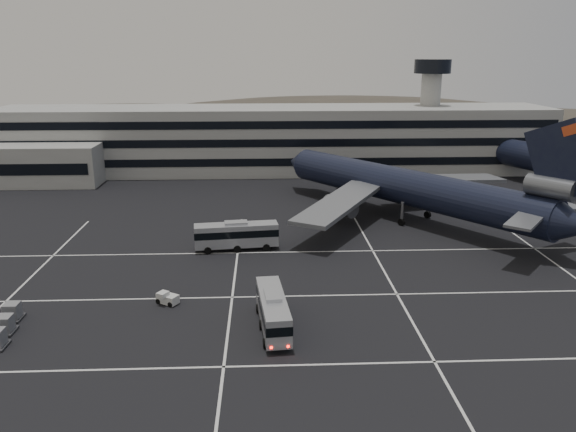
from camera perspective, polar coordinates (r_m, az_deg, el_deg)
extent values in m
plane|color=black|center=(57.90, 0.13, -9.79)|extent=(260.00, 260.00, 0.00)
cube|color=silver|center=(49.12, 0.69, -14.92)|extent=(90.00, 0.25, 0.01)
cube|color=silver|center=(61.51, -0.04, -8.15)|extent=(90.00, 0.25, 0.01)
cube|color=silver|center=(74.47, -0.51, -3.69)|extent=(90.00, 0.25, 0.01)
cube|color=silver|center=(69.03, -26.07, -7.10)|extent=(0.25, 55.00, 0.01)
cube|color=silver|center=(63.39, -5.60, -7.47)|extent=(0.25, 55.00, 0.01)
cube|color=silver|center=(64.91, 10.60, -7.09)|extent=(0.25, 55.00, 0.01)
cube|color=gray|center=(125.33, -1.41, 7.82)|extent=(120.00, 18.00, 14.00)
cube|color=black|center=(117.00, -1.31, 5.47)|extent=(118.00, 0.20, 1.60)
cube|color=black|center=(116.31, -1.32, 7.41)|extent=(118.00, 0.20, 1.60)
cube|color=black|center=(115.80, -1.33, 9.22)|extent=(118.00, 0.20, 1.60)
cube|color=gray|center=(123.51, -25.24, 4.73)|extent=(30.00, 10.00, 8.00)
cylinder|color=gray|center=(132.18, 14.13, 9.53)|extent=(4.40, 4.40, 22.00)
cylinder|color=black|center=(131.42, 14.48, 14.51)|extent=(8.00, 8.00, 3.00)
ellipsoid|color=#38332B|center=(232.09, -16.99, 6.68)|extent=(196.00, 140.00, 32.00)
ellipsoid|color=#38332B|center=(227.66, 5.72, 6.36)|extent=(252.00, 180.00, 44.00)
ellipsoid|color=#38332B|center=(251.17, 24.27, 6.98)|extent=(168.00, 120.00, 24.00)
cylinder|color=black|center=(89.81, 11.94, 2.90)|extent=(33.25, 41.78, 5.60)
cone|color=black|center=(107.70, 1.03, 5.45)|extent=(7.18, 6.96, 5.60)
cube|color=black|center=(76.49, 25.78, 4.99)|extent=(6.08, 7.88, 10.97)
cube|color=#CD421B|center=(75.29, 27.21, 7.91)|extent=(2.38, 2.92, 2.24)
cylinder|color=#595B60|center=(77.31, 25.15, 2.67)|extent=(5.76, 6.42, 2.70)
cube|color=slate|center=(74.68, 23.07, -0.31)|extent=(7.35, 7.76, 0.87)
cube|color=slate|center=(82.03, 25.84, 0.77)|extent=(8.16, 6.06, 0.87)
cube|color=slate|center=(82.23, 5.32, 1.38)|extent=(16.09, 21.67, 1.75)
cylinder|color=#595B60|center=(86.77, 5.32, 1.02)|extent=(5.46, 6.02, 2.70)
cube|color=slate|center=(100.95, 15.52, 3.65)|extent=(22.68, 10.95, 1.75)
cylinder|color=#595B60|center=(100.67, 13.06, 2.80)|extent=(5.46, 6.02, 2.70)
cylinder|color=slate|center=(100.51, 5.04, 2.85)|extent=(0.44, 0.44, 3.00)
cylinder|color=black|center=(100.90, 5.01, 1.94)|extent=(1.06, 1.18, 1.10)
cylinder|color=slate|center=(86.92, 11.51, 0.44)|extent=(0.44, 0.44, 3.00)
cylinder|color=black|center=(87.37, 11.45, -0.60)|extent=(1.06, 1.18, 1.10)
cylinder|color=slate|center=(91.83, 14.06, 1.12)|extent=(0.44, 0.44, 3.00)
cylinder|color=black|center=(92.26, 13.99, 0.13)|extent=(1.06, 1.18, 1.10)
cone|color=black|center=(133.35, 19.00, 6.67)|extent=(6.95, 6.40, 5.60)
cube|color=#A1A4AA|center=(54.08, -1.54, -9.54)|extent=(3.28, 10.37, 2.78)
cube|color=black|center=(53.93, -1.55, -9.22)|extent=(3.35, 10.43, 0.88)
cube|color=#A1A4AA|center=(53.42, -1.56, -8.04)|extent=(1.74, 2.91, 0.32)
cylinder|color=black|center=(51.49, -2.38, -12.79)|extent=(0.38, 0.91, 0.89)
cylinder|color=black|center=(51.73, 0.24, -12.62)|extent=(0.38, 0.91, 0.89)
cylinder|color=black|center=(54.62, -2.76, -10.98)|extent=(0.38, 0.91, 0.89)
cylinder|color=black|center=(54.85, -0.31, -10.84)|extent=(0.38, 0.91, 0.89)
cylinder|color=black|center=(57.81, -3.10, -9.37)|extent=(0.38, 0.91, 0.89)
cylinder|color=black|center=(58.02, -0.79, -9.25)|extent=(0.38, 0.91, 0.89)
cube|color=#FF0C05|center=(49.99, -1.71, -13.22)|extent=(0.24, 0.10, 0.20)
cube|color=#FF0C05|center=(50.15, 0.01, -13.11)|extent=(0.24, 0.10, 0.20)
cube|color=#A1A4AA|center=(75.12, -5.27, -1.93)|extent=(11.27, 3.76, 3.01)
cube|color=black|center=(75.01, -5.28, -1.66)|extent=(11.33, 3.83, 0.95)
cube|color=#A1A4AA|center=(74.62, -5.30, -0.69)|extent=(3.18, 1.94, 0.35)
cylinder|color=black|center=(74.78, -2.21, -3.23)|extent=(0.99, 0.43, 0.96)
cylinder|color=black|center=(77.14, -2.44, -2.61)|extent=(0.99, 0.43, 0.96)
cylinder|color=black|center=(74.45, -5.17, -3.38)|extent=(0.99, 0.43, 0.96)
cylinder|color=black|center=(76.82, -5.31, -2.75)|extent=(0.99, 0.43, 0.96)
cylinder|color=black|center=(74.32, -8.15, -3.52)|extent=(0.99, 0.43, 0.96)
cylinder|color=black|center=(76.69, -8.19, -2.89)|extent=(0.99, 0.43, 0.96)
cube|color=silver|center=(60.94, -12.12, -8.21)|extent=(2.56, 2.23, 0.92)
cube|color=silver|center=(60.37, -11.78, -7.79)|extent=(1.38, 1.44, 0.51)
cylinder|color=black|center=(60.17, -11.86, -8.81)|extent=(0.60, 0.49, 0.57)
cylinder|color=black|center=(60.93, -11.17, -8.44)|extent=(0.60, 0.49, 0.57)
cylinder|color=black|center=(61.18, -13.03, -8.45)|extent=(0.60, 0.49, 0.57)
cylinder|color=black|center=(61.93, -12.33, -8.09)|extent=(0.60, 0.49, 0.57)
cube|color=#2D2D30|center=(60.29, -26.76, -10.41)|extent=(2.07, 2.30, 0.17)
cylinder|color=black|center=(60.32, -26.76, -10.46)|extent=(0.09, 0.19, 0.19)
cube|color=gray|center=(59.95, -26.87, -9.70)|extent=(1.65, 1.65, 1.49)
cube|color=#2D2D30|center=(62.73, -26.13, -9.29)|extent=(2.07, 2.30, 0.17)
cylinder|color=black|center=(62.75, -26.12, -9.33)|extent=(0.09, 0.19, 0.19)
cube|color=gray|center=(62.40, -26.23, -8.60)|extent=(1.65, 1.65, 1.49)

